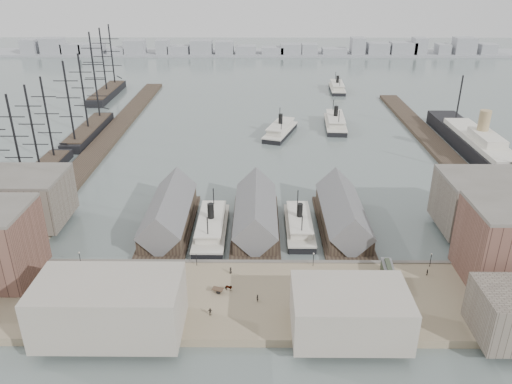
{
  "coord_description": "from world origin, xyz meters",
  "views": [
    {
      "loc": [
        1.15,
        -116.01,
        72.73
      ],
      "look_at": [
        0.0,
        30.0,
        6.0
      ],
      "focal_mm": 35.0,
      "sensor_mm": 36.0,
      "label": 1
    }
  ],
  "objects_px": {
    "ferry_docked_west": "(211,227)",
    "horse_cart_right": "(347,299)",
    "horse_cart_left": "(68,288)",
    "ocean_steamer": "(479,147)",
    "horse_cart_center": "(225,288)",
    "tram": "(388,274)"
  },
  "relations": [
    {
      "from": "ferry_docked_west",
      "to": "horse_cart_right",
      "type": "xyz_separation_m",
      "value": [
        34.39,
        -34.84,
        0.37
      ]
    },
    {
      "from": "ferry_docked_west",
      "to": "horse_cart_right",
      "type": "relative_size",
      "value": 6.18
    },
    {
      "from": "horse_cart_left",
      "to": "horse_cart_center",
      "type": "height_order",
      "value": "horse_cart_center"
    },
    {
      "from": "horse_cart_left",
      "to": "horse_cart_center",
      "type": "distance_m",
      "value": 37.4
    },
    {
      "from": "horse_cart_right",
      "to": "ocean_steamer",
      "type": "bearing_deg",
      "value": -42.67
    },
    {
      "from": "horse_cart_left",
      "to": "ocean_steamer",
      "type": "bearing_deg",
      "value": -18.14
    },
    {
      "from": "ferry_docked_west",
      "to": "horse_cart_left",
      "type": "distance_m",
      "value": 44.11
    },
    {
      "from": "horse_cart_left",
      "to": "horse_cart_right",
      "type": "xyz_separation_m",
      "value": [
        65.68,
        -3.75,
        0.1
      ]
    },
    {
      "from": "ferry_docked_west",
      "to": "ocean_steamer",
      "type": "bearing_deg",
      "value": 32.47
    },
    {
      "from": "ferry_docked_west",
      "to": "tram",
      "type": "relative_size",
      "value": 2.97
    },
    {
      "from": "ferry_docked_west",
      "to": "tram",
      "type": "distance_m",
      "value": 52.69
    },
    {
      "from": "horse_cart_center",
      "to": "horse_cart_right",
      "type": "height_order",
      "value": "horse_cart_right"
    },
    {
      "from": "ferry_docked_west",
      "to": "horse_cart_center",
      "type": "xyz_separation_m",
      "value": [
        6.12,
        -31.0,
        0.34
      ]
    },
    {
      "from": "horse_cart_center",
      "to": "tram",
      "type": "bearing_deg",
      "value": -66.81
    },
    {
      "from": "horse_cart_right",
      "to": "ferry_docked_west",
      "type": "bearing_deg",
      "value": 36.75
    },
    {
      "from": "ferry_docked_west",
      "to": "horse_cart_center",
      "type": "height_order",
      "value": "ferry_docked_west"
    },
    {
      "from": "ocean_steamer",
      "to": "horse_cart_left",
      "type": "relative_size",
      "value": 21.88
    },
    {
      "from": "horse_cart_left",
      "to": "horse_cart_center",
      "type": "relative_size",
      "value": 0.89
    },
    {
      "from": "horse_cart_center",
      "to": "horse_cart_right",
      "type": "relative_size",
      "value": 1.04
    },
    {
      "from": "horse_cart_center",
      "to": "ocean_steamer",
      "type": "bearing_deg",
      "value": -29.14
    },
    {
      "from": "ferry_docked_west",
      "to": "ocean_steamer",
      "type": "height_order",
      "value": "ocean_steamer"
    },
    {
      "from": "ferry_docked_west",
      "to": "tram",
      "type": "bearing_deg",
      "value": -29.74
    }
  ]
}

